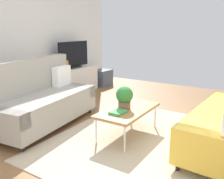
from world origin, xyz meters
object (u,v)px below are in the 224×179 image
tv (74,55)px  potted_plant (124,97)px  vase_0 (55,67)px  bottle_0 (67,65)px  tv_console (74,80)px  coffee_table (128,111)px  table_book_0 (118,112)px  vase_1 (60,66)px  storage_trunk (102,78)px  couch_beige (42,99)px

tv → potted_plant: 2.78m
vase_0 → bottle_0: (0.32, -0.09, 0.01)m
tv_console → vase_0: vase_0 is taller
coffee_table → table_book_0: size_ratio=4.58×
vase_1 → bottle_0: 0.17m
tv → potted_plant: tv is taller
tv_console → potted_plant: potted_plant is taller
vase_0 → potted_plant: bearing=-111.6°
storage_trunk → potted_plant: 3.45m
tv → vase_1: 0.47m
tv → potted_plant: (-1.52, -2.30, -0.35)m
potted_plant → coffee_table: bearing=-61.2°
vase_0 → bottle_0: bearing=-15.8°
vase_1 → tv: bearing=-9.6°
couch_beige → coffee_table: 1.48m
vase_0 → tv: bearing=-6.9°
tv → storage_trunk: 1.32m
vase_0 → couch_beige: bearing=-142.6°
vase_0 → storage_trunk: bearing=-5.1°
tv → bottle_0: 0.33m
couch_beige → table_book_0: 1.41m
tv_console → storage_trunk: tv_console is taller
storage_trunk → bottle_0: size_ratio=2.45×
table_book_0 → bottle_0: (1.48, 2.31, 0.31)m
potted_plant → vase_0: 2.55m
bottle_0 → couch_beige: bearing=-150.8°
coffee_table → vase_0: 2.61m
bottle_0 → storage_trunk: bearing=-2.5°
storage_trunk → vase_0: vase_0 is taller
tv → bottle_0: bearing=-175.6°
bottle_0 → coffee_table: bearing=-117.8°
vase_1 → couch_beige: bearing=-145.9°
tv → storage_trunk: tv is taller
coffee_table → tv: 2.84m
bottle_0 → tv: bearing=4.4°
vase_0 → coffee_table: bearing=-110.6°
tv → couch_beige: bearing=-153.8°
tv_console → table_book_0: (-1.74, -2.35, 0.12)m
tv → coffee_table: bearing=-122.4°
coffee_table → vase_1: vase_1 is taller
tv → table_book_0: 2.96m
table_book_0 → couch_beige: bearing=95.8°
table_book_0 → tv_console: bearing=53.4°
couch_beige → tv: size_ratio=1.99×
couch_beige → vase_1: 1.80m
coffee_table → bottle_0: 2.66m
coffee_table → tv_console: bearing=57.8°
coffee_table → tv_console: tv_console is taller
potted_plant → vase_0: vase_0 is taller
couch_beige → vase_0: couch_beige is taller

